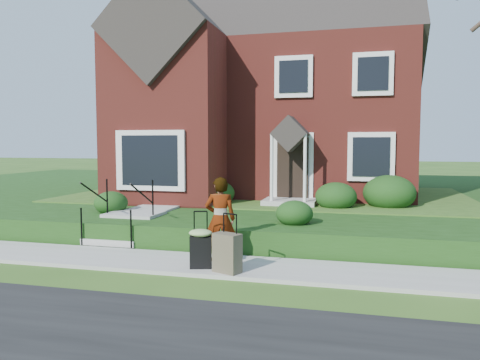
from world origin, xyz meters
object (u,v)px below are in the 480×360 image
(suitcase_black, at_px, (201,246))
(suitcase_olive, at_px, (227,253))
(front_steps, at_px, (126,223))
(woman, at_px, (220,219))

(suitcase_black, bearing_deg, suitcase_olive, -33.16)
(front_steps, xyz_separation_m, suitcase_olive, (3.37, -2.41, -0.02))
(suitcase_olive, bearing_deg, woman, 137.84)
(suitcase_olive, bearing_deg, suitcase_black, -173.38)
(front_steps, height_order, suitcase_black, front_steps)
(suitcase_black, bearing_deg, woman, 57.07)
(woman, height_order, suitcase_olive, woman)
(front_steps, bearing_deg, suitcase_olive, -35.51)
(front_steps, relative_size, suitcase_black, 1.80)
(woman, distance_m, suitcase_black, 0.83)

